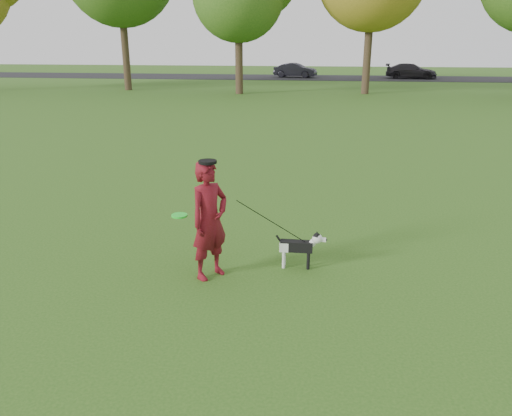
# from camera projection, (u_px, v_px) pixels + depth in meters

# --- Properties ---
(ground) EXTENTS (120.00, 120.00, 0.00)m
(ground) POSITION_uv_depth(u_px,v_px,m) (232.00, 270.00, 7.64)
(ground) COLOR #285116
(ground) RESTS_ON ground
(road) EXTENTS (120.00, 7.00, 0.02)m
(road) POSITION_uv_depth(u_px,v_px,m) (308.00, 78.00, 45.19)
(road) COLOR black
(road) RESTS_ON ground
(man) EXTENTS (0.72, 0.76, 1.76)m
(man) POSITION_uv_depth(u_px,v_px,m) (209.00, 220.00, 7.18)
(man) COLOR #620E0F
(man) RESTS_ON ground
(dog) EXTENTS (0.79, 0.16, 0.60)m
(dog) POSITION_uv_depth(u_px,v_px,m) (300.00, 245.00, 7.62)
(dog) COLOR black
(dog) RESTS_ON ground
(car_mid) EXTENTS (4.01, 2.11, 1.26)m
(car_mid) POSITION_uv_depth(u_px,v_px,m) (295.00, 70.00, 45.13)
(car_mid) COLOR black
(car_mid) RESTS_ON road
(car_right) EXTENTS (4.62, 2.50, 1.27)m
(car_right) POSITION_uv_depth(u_px,v_px,m) (411.00, 71.00, 43.89)
(car_right) COLOR black
(car_right) RESTS_ON road
(man_held_items) EXTENTS (1.95, 0.66, 1.36)m
(man_held_items) POSITION_uv_depth(u_px,v_px,m) (273.00, 223.00, 7.28)
(man_held_items) COLOR #1DEB2A
(man_held_items) RESTS_ON ground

